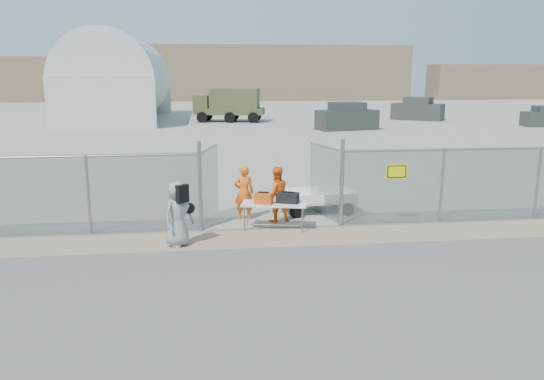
{
  "coord_description": "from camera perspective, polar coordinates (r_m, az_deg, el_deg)",
  "views": [
    {
      "loc": [
        -1.75,
        -12.43,
        4.27
      ],
      "look_at": [
        0.0,
        2.0,
        1.1
      ],
      "focal_mm": 35.0,
      "sensor_mm": 36.0,
      "label": 1
    }
  ],
  "objects": [
    {
      "name": "parked_vehicle_near",
      "position": [
        42.45,
        8.06,
        7.85
      ],
      "size": [
        5.02,
        3.12,
        2.11
      ],
      "primitive_type": null,
      "rotation": [
        0.0,
        0.0,
        0.23
      ],
      "color": "#333533",
      "rests_on": "ground"
    },
    {
      "name": "tarmac_inside",
      "position": [
        54.62,
        -5.11,
        7.79
      ],
      "size": [
        160.0,
        80.0,
        0.01
      ],
      "primitive_type": "cube",
      "color": "gray",
      "rests_on": "ground"
    },
    {
      "name": "folding_table",
      "position": [
        14.91,
        0.23,
        -2.82
      ],
      "size": [
        1.91,
        1.1,
        0.76
      ],
      "primitive_type": null,
      "rotation": [
        0.0,
        0.0,
        -0.21
      ],
      "color": "white",
      "rests_on": "ground"
    },
    {
      "name": "black_duffel",
      "position": [
        14.8,
        1.7,
        -0.83
      ],
      "size": [
        0.68,
        0.56,
        0.29
      ],
      "primitive_type": "cube",
      "rotation": [
        0.0,
        0.0,
        -0.41
      ],
      "color": "black",
      "rests_on": "folding_table"
    },
    {
      "name": "security_worker_right",
      "position": [
        15.58,
        0.45,
        -0.46
      ],
      "size": [
        0.92,
        0.78,
        1.65
      ],
      "primitive_type": "imported",
      "rotation": [
        0.0,
        0.0,
        3.35
      ],
      "color": "orange",
      "rests_on": "ground"
    },
    {
      "name": "ground",
      "position": [
        13.26,
        1.05,
        -6.49
      ],
      "size": [
        160.0,
        160.0,
        0.0
      ],
      "primitive_type": "plane",
      "color": "#504E4E"
    },
    {
      "name": "military_truck",
      "position": [
        49.39,
        -4.59,
        9.06
      ],
      "size": [
        6.64,
        3.55,
        3.01
      ],
      "primitive_type": null,
      "rotation": [
        0.0,
        0.0,
        -0.2
      ],
      "color": "#47502B",
      "rests_on": "ground"
    },
    {
      "name": "utility_trailer",
      "position": [
        16.86,
        4.83,
        -1.14
      ],
      "size": [
        3.09,
        1.74,
        0.73
      ],
      "primitive_type": null,
      "rotation": [
        0.0,
        0.0,
        0.07
      ],
      "color": "white",
      "rests_on": "ground"
    },
    {
      "name": "chain_link_fence",
      "position": [
        14.88,
        -0.0,
        0.0
      ],
      "size": [
        40.0,
        0.2,
        2.2
      ],
      "primitive_type": null,
      "color": "gray",
      "rests_on": "ground"
    },
    {
      "name": "dirt_strip",
      "position": [
        14.2,
        0.49,
        -5.17
      ],
      "size": [
        44.0,
        1.6,
        0.01
      ],
      "primitive_type": "cube",
      "color": "#9E8167",
      "rests_on": "ground"
    },
    {
      "name": "security_worker_left",
      "position": [
        15.85,
        -3.04,
        -0.29
      ],
      "size": [
        0.61,
        0.41,
        1.64
      ],
      "primitive_type": "imported",
      "rotation": [
        0.0,
        0.0,
        3.12
      ],
      "color": "orange",
      "rests_on": "ground"
    },
    {
      "name": "visitor",
      "position": [
        13.56,
        -10.07,
        -2.56
      ],
      "size": [
        0.97,
        0.94,
        1.68
      ],
      "primitive_type": "imported",
      "rotation": [
        0.0,
        0.0,
        0.71
      ],
      "color": "gray",
      "rests_on": "ground"
    },
    {
      "name": "quonset_hangar",
      "position": [
        53.07,
        -16.2,
        11.55
      ],
      "size": [
        9.0,
        18.0,
        8.0
      ],
      "primitive_type": null,
      "color": "beige",
      "rests_on": "ground"
    },
    {
      "name": "orange_bag",
      "position": [
        14.69,
        -0.93,
        -0.9
      ],
      "size": [
        0.56,
        0.47,
        0.3
      ],
      "primitive_type": "cube",
      "rotation": [
        0.0,
        0.0,
        -0.35
      ],
      "color": "#E75516",
      "rests_on": "folding_table"
    },
    {
      "name": "distant_hills",
      "position": [
        90.68,
        -2.71,
        12.45
      ],
      "size": [
        140.0,
        6.0,
        9.0
      ],
      "primitive_type": null,
      "color": "#7F684F",
      "rests_on": "ground"
    },
    {
      "name": "parked_vehicle_mid",
      "position": [
        53.14,
        15.4,
        8.41
      ],
      "size": [
        5.02,
        4.5,
        2.12
      ],
      "primitive_type": null,
      "rotation": [
        0.0,
        0.0,
        -0.64
      ],
      "color": "#333533",
      "rests_on": "ground"
    }
  ]
}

